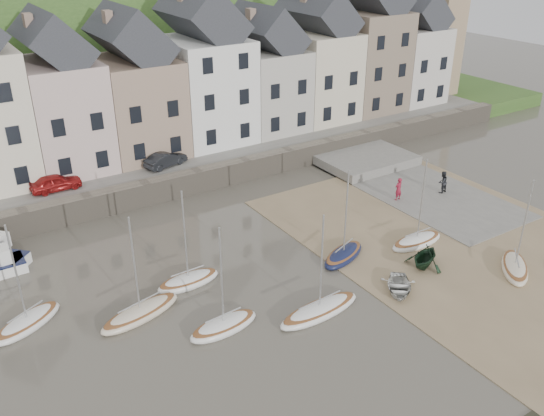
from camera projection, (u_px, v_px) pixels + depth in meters
ground at (328, 293)px, 33.14m from camera, size 160.00×160.00×0.00m
quay_land at (131, 131)px, 56.94m from camera, size 90.00×30.00×1.50m
quay_street at (178, 159)px, 47.91m from camera, size 70.00×7.00×0.10m
seawall at (197, 180)px, 45.56m from camera, size 70.00×1.20×1.80m
beach at (457, 242)px, 38.47m from camera, size 18.00×26.00×0.06m
slipway at (414, 187)px, 46.43m from camera, size 8.00×18.00×0.12m
hillside at (45, 208)px, 83.91m from camera, size 134.40×84.00×84.00m
townhouse_terrace at (175, 80)px, 48.85m from camera, size 61.05×8.00×13.93m
church_spire at (446, 7)px, 63.13m from camera, size 4.00×4.00×18.00m
sailboat_0 at (28, 322)px, 30.25m from camera, size 4.34×3.29×6.32m
sailboat_1 at (188, 281)px, 33.80m from camera, size 3.98×1.63×6.32m
sailboat_2 at (140, 313)px, 30.99m from camera, size 5.10×2.61×6.32m
sailboat_3 at (224, 326)px, 29.99m from camera, size 4.12×1.81×6.32m
sailboat_4 at (319, 310)px, 31.21m from camera, size 5.40×1.82×6.32m
sailboat_5 at (343, 255)px, 36.48m from camera, size 4.25×2.84×6.32m
sailboat_6 at (417, 241)px, 38.06m from camera, size 4.19×1.50×6.32m
sailboat_7 at (515, 267)px, 35.14m from camera, size 4.08×3.92×6.32m
rowboat_white at (399, 287)px, 33.07m from camera, size 3.45×3.53×0.60m
rowboat_green at (425, 256)px, 35.31m from camera, size 3.43×3.21×1.45m
person_red at (398, 189)px, 43.77m from camera, size 0.69×0.48×1.80m
person_dark at (442, 182)px, 44.98m from camera, size 0.91×0.73×1.79m
car_left at (56, 182)px, 41.91m from camera, size 3.66×1.51×1.24m
car_right at (166, 159)px, 46.13m from camera, size 3.83×2.23×1.19m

